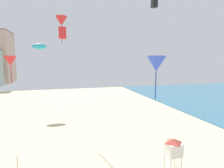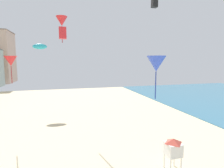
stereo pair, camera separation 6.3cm
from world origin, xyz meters
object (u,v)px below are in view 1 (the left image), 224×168
Objects in this scene: kite_red_delta at (10,61)px; kite_cyan_parafoil at (39,46)px; lifeguard_stand at (173,147)px; kite_red_box at (62,33)px; kite_blue_delta at (156,64)px; kite_red_delta_2 at (61,21)px; kite_black_box at (154,3)px.

kite_cyan_parafoil is at bearing 82.08° from kite_red_delta.
lifeguard_stand is 0.81× the size of kite_red_delta.
kite_red_delta is 7.05m from kite_red_box.
kite_red_delta is 0.83× the size of kite_blue_delta.
kite_red_box is 3.30m from kite_red_delta_2.
kite_red_delta_2 reaches higher than kite_cyan_parafoil.
kite_blue_delta is at bearing -115.82° from kite_black_box.
kite_red_box is (5.89, 1.52, 3.58)m from kite_red_delta.
kite_blue_delta reaches higher than lifeguard_stand.
kite_red_box is 13.62m from kite_blue_delta.
kite_black_box is (15.53, -14.53, 4.68)m from kite_cyan_parafoil.
kite_blue_delta is (-0.09, 2.84, 6.37)m from lifeguard_stand.
kite_blue_delta is (-3.79, -7.84, -7.63)m from kite_black_box.
kite_blue_delta is (7.76, -13.18, -5.83)m from kite_red_delta_2.
lifeguard_stand is at bearing -40.94° from kite_red_delta.
kite_red_delta is 16.33m from kite_blue_delta.
kite_red_box reaches higher than kite_blue_delta.
kite_black_box is at bearing -24.83° from kite_red_delta_2.
kite_red_box is at bearing 99.02° from lifeguard_stand.
kite_red_delta reaches higher than lifeguard_stand.
kite_black_box is 0.29× the size of kite_red_delta_2.
kite_red_delta_2 is at bearing 120.48° from kite_blue_delta.
lifeguard_stand is 6.97m from kite_blue_delta.
lifeguard_stand is 21.61m from kite_red_delta_2.
kite_black_box is at bearing 64.18° from kite_blue_delta.
lifeguard_stand is 17.99m from kite_black_box.
kite_cyan_parafoil is 21.78m from kite_black_box.
kite_red_box is at bearing 126.16° from kite_blue_delta.
kite_cyan_parafoil reaches higher than kite_red_delta.
lifeguard_stand is 1.75× the size of kite_red_box.
kite_blue_delta is at bearing -53.84° from kite_red_box.
kite_red_box is at bearing 14.43° from kite_red_delta.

